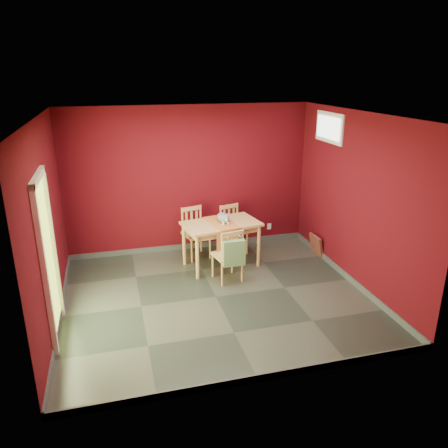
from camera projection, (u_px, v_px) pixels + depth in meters
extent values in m
plane|color=#2D342D|center=(216.00, 297.00, 6.65)|extent=(4.50, 4.50, 0.00)
plane|color=#4A070F|center=(189.00, 180.00, 8.02)|extent=(4.50, 0.00, 4.50)
plane|color=#4A070F|center=(263.00, 272.00, 4.37)|extent=(4.50, 0.00, 4.50)
plane|color=#4A070F|center=(47.00, 226.00, 5.65)|extent=(0.00, 4.00, 4.00)
plane|color=#4A070F|center=(356.00, 201.00, 6.74)|extent=(0.00, 4.00, 4.00)
plane|color=white|center=(215.00, 115.00, 5.74)|extent=(4.50, 4.50, 0.00)
cube|color=#3F4244|center=(191.00, 246.00, 8.44)|extent=(4.50, 0.02, 0.10)
cube|color=#3F4244|center=(259.00, 378.00, 4.82)|extent=(4.50, 0.02, 0.10)
cube|color=#3F4244|center=(60.00, 314.00, 6.08)|extent=(0.03, 4.00, 0.10)
cube|color=#3F4244|center=(348.00, 277.00, 7.17)|extent=(0.03, 4.00, 0.10)
cube|color=#B7D838|center=(48.00, 262.00, 5.39)|extent=(0.02, 0.85, 2.05)
cube|color=white|center=(45.00, 274.00, 4.96)|extent=(0.06, 0.08, 2.13)
cube|color=white|center=(53.00, 245.00, 5.81)|extent=(0.06, 0.08, 2.13)
cube|color=white|center=(37.00, 177.00, 5.04)|extent=(0.06, 1.01, 0.08)
cube|color=white|center=(330.00, 128.00, 7.32)|extent=(0.03, 0.90, 0.50)
cube|color=white|center=(328.00, 128.00, 7.31)|extent=(0.02, 0.76, 0.36)
cube|color=silver|center=(269.00, 226.00, 8.75)|extent=(0.08, 0.02, 0.12)
cube|color=tan|center=(221.00, 224.00, 7.46)|extent=(1.39, 0.96, 0.04)
cube|color=tan|center=(221.00, 228.00, 7.49)|extent=(1.24, 0.81, 0.11)
cylinder|color=tan|center=(197.00, 258.00, 7.10)|extent=(0.06, 0.06, 0.75)
cylinder|color=tan|center=(184.00, 245.00, 7.63)|extent=(0.06, 0.06, 0.75)
cylinder|color=tan|center=(259.00, 246.00, 7.57)|extent=(0.06, 0.06, 0.75)
cylinder|color=tan|center=(242.00, 235.00, 8.09)|extent=(0.06, 0.06, 0.75)
cube|color=#BD6E30|center=(221.00, 222.00, 7.46)|extent=(0.51, 0.83, 0.01)
cube|color=#BD6E30|center=(227.00, 241.00, 7.17)|extent=(0.37, 0.07, 0.39)
cube|color=tan|center=(196.00, 234.00, 7.93)|extent=(0.52, 0.52, 0.04)
cylinder|color=tan|center=(192.00, 251.00, 7.77)|extent=(0.04, 0.04, 0.42)
cylinder|color=tan|center=(183.00, 245.00, 8.08)|extent=(0.04, 0.04, 0.42)
cylinder|color=tan|center=(210.00, 247.00, 7.94)|extent=(0.04, 0.04, 0.42)
cylinder|color=tan|center=(201.00, 241.00, 8.24)|extent=(0.04, 0.04, 0.42)
cylinder|color=tan|center=(182.00, 220.00, 7.91)|extent=(0.04, 0.04, 0.46)
cylinder|color=tan|center=(201.00, 217.00, 8.08)|extent=(0.04, 0.04, 0.46)
cube|color=tan|center=(191.00, 209.00, 7.94)|extent=(0.39, 0.13, 0.07)
cube|color=tan|center=(187.00, 221.00, 7.97)|extent=(0.04, 0.03, 0.36)
cube|color=tan|center=(192.00, 221.00, 8.01)|extent=(0.04, 0.03, 0.36)
cube|color=tan|center=(197.00, 220.00, 8.06)|extent=(0.04, 0.03, 0.36)
cube|color=tan|center=(234.00, 231.00, 8.12)|extent=(0.51, 0.51, 0.04)
cylinder|color=tan|center=(230.00, 247.00, 7.97)|extent=(0.04, 0.04, 0.41)
cylinder|color=tan|center=(221.00, 241.00, 8.26)|extent=(0.04, 0.04, 0.41)
cylinder|color=tan|center=(247.00, 244.00, 8.13)|extent=(0.04, 0.04, 0.41)
cylinder|color=tan|center=(237.00, 237.00, 8.43)|extent=(0.04, 0.04, 0.41)
cylinder|color=tan|center=(221.00, 217.00, 8.11)|extent=(0.04, 0.04, 0.45)
cylinder|color=tan|center=(237.00, 214.00, 8.27)|extent=(0.04, 0.04, 0.45)
cube|color=tan|center=(229.00, 206.00, 8.13)|extent=(0.38, 0.13, 0.07)
cube|color=tan|center=(224.00, 219.00, 8.16)|extent=(0.04, 0.03, 0.35)
cube|color=tan|center=(229.00, 218.00, 8.20)|extent=(0.04, 0.03, 0.35)
cube|color=tan|center=(234.00, 217.00, 8.25)|extent=(0.04, 0.03, 0.35)
cube|color=tan|center=(227.00, 255.00, 7.06)|extent=(0.49, 0.49, 0.04)
cylinder|color=tan|center=(232.00, 262.00, 7.37)|extent=(0.04, 0.04, 0.41)
cylinder|color=tan|center=(242.00, 270.00, 7.06)|extent=(0.04, 0.04, 0.41)
cylinder|color=tan|center=(213.00, 266.00, 7.22)|extent=(0.04, 0.04, 0.41)
cylinder|color=tan|center=(222.00, 274.00, 6.91)|extent=(0.04, 0.04, 0.41)
cylinder|color=tan|center=(243.00, 243.00, 6.90)|extent=(0.04, 0.04, 0.45)
cylinder|color=tan|center=(222.00, 247.00, 6.76)|extent=(0.04, 0.04, 0.45)
cube|color=tan|center=(233.00, 234.00, 6.77)|extent=(0.38, 0.11, 0.07)
cube|color=tan|center=(238.00, 246.00, 6.88)|extent=(0.04, 0.03, 0.35)
cube|color=tan|center=(232.00, 247.00, 6.84)|extent=(0.04, 0.03, 0.35)
cube|color=tan|center=(227.00, 248.00, 6.80)|extent=(0.04, 0.03, 0.35)
cube|color=#628859|center=(234.00, 253.00, 6.79)|extent=(0.35, 0.11, 0.42)
cylinder|color=#628859|center=(227.00, 236.00, 6.73)|extent=(0.02, 0.17, 0.02)
cylinder|color=#628859|center=(239.00, 235.00, 6.78)|extent=(0.02, 0.17, 0.02)
cube|color=brown|center=(316.00, 245.00, 8.09)|extent=(0.14, 0.39, 0.39)
cube|color=black|center=(316.00, 245.00, 8.09)|extent=(0.10, 0.27, 0.27)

